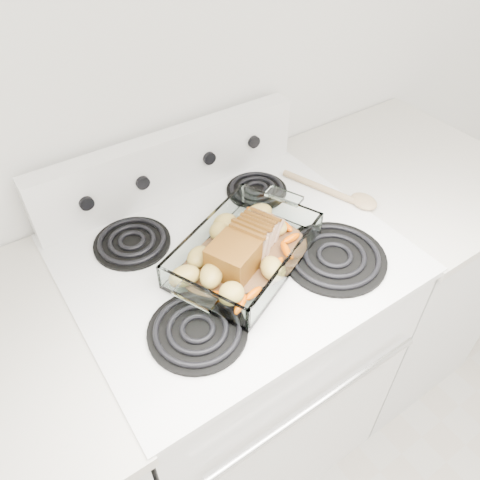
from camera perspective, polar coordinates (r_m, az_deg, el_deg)
electric_range at (r=1.50m, az=-0.83°, el=-13.77°), size 0.78×0.70×1.12m
counter_right at (r=1.82m, az=16.95°, el=-3.53°), size 0.58×0.68×0.93m
baking_dish at (r=1.10m, az=0.59°, el=-1.71°), size 0.35×0.23×0.07m
pork_roast at (r=1.07m, az=0.01°, el=-0.98°), size 0.22×0.10×0.08m
roast_vegetables at (r=1.11m, az=-0.61°, el=-0.39°), size 0.35×0.19×0.04m
wooden_spoon at (r=1.33m, az=12.51°, el=5.41°), size 0.14×0.27×0.02m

